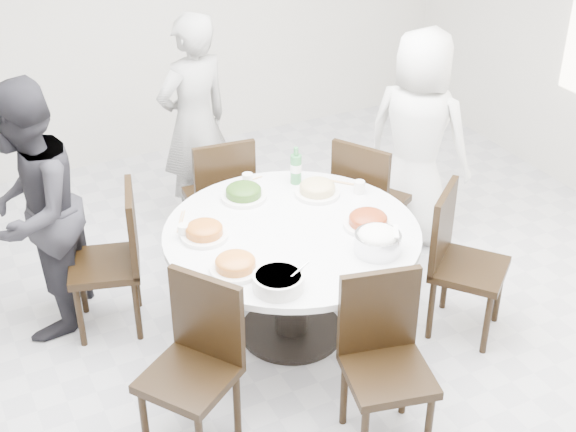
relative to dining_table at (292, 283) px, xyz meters
name	(u,v)px	position (x,y,z in m)	size (l,w,h in m)	color
floor	(292,349)	(-0.07, -0.15, -0.38)	(6.00, 6.00, 0.01)	silver
dining_table	(292,283)	(0.00, 0.00, 0.00)	(1.50, 1.50, 0.75)	white
chair_ne	(372,199)	(0.88, 0.52, 0.10)	(0.42, 0.42, 0.95)	black
chair_n	(218,195)	(-0.04, 1.04, 0.10)	(0.42, 0.42, 0.95)	black
chair_nw	(104,262)	(-0.98, 0.58, 0.10)	(0.42, 0.42, 0.95)	black
chair_sw	(188,374)	(-0.88, -0.59, 0.10)	(0.42, 0.42, 0.95)	black
chair_s	(388,371)	(0.02, -1.02, 0.10)	(0.42, 0.42, 0.95)	black
chair_se	(470,266)	(0.97, -0.45, 0.10)	(0.42, 0.42, 0.95)	black
diner_right	(418,138)	(1.33, 0.65, 0.41)	(0.77, 0.50, 1.58)	white
diner_middle	(194,124)	(-0.01, 1.52, 0.44)	(0.60, 0.39, 1.64)	black
diner_left	(32,212)	(-1.32, 0.79, 0.43)	(0.79, 0.61, 1.62)	black
dish_greens	(244,193)	(-0.10, 0.47, 0.41)	(0.28, 0.28, 0.07)	white
dish_pale	(317,189)	(0.33, 0.31, 0.41)	(0.28, 0.28, 0.08)	white
dish_orange	(204,232)	(-0.48, 0.16, 0.41)	(0.27, 0.27, 0.07)	white
dish_redbrown	(368,222)	(0.41, -0.17, 0.41)	(0.29, 0.29, 0.07)	white
dish_tofu	(235,265)	(-0.46, -0.23, 0.41)	(0.28, 0.28, 0.07)	white
rice_bowl	(378,243)	(0.32, -0.42, 0.43)	(0.26, 0.26, 0.11)	silver
soup_bowl	(278,282)	(-0.32, -0.48, 0.42)	(0.27, 0.27, 0.08)	white
beverage_bottle	(296,165)	(0.29, 0.51, 0.50)	(0.07, 0.07, 0.25)	#327E42
tea_cups	(244,178)	(-0.01, 0.65, 0.42)	(0.07, 0.07, 0.08)	white
chopsticks	(244,181)	(0.00, 0.67, 0.38)	(0.24, 0.04, 0.01)	tan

